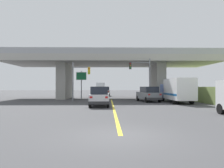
{
  "coord_description": "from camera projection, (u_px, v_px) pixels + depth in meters",
  "views": [
    {
      "loc": [
        -0.52,
        -8.17,
        2.01
      ],
      "look_at": [
        -0.03,
        16.34,
        2.34
      ],
      "focal_mm": 32.1,
      "sensor_mm": 36.0,
      "label": 1
    }
  ],
  "objects": [
    {
      "name": "traffic_signal_nearside",
      "position": [
        143.0,
        74.0,
        28.09
      ],
      "size": [
        3.02,
        0.36,
        5.97
      ],
      "color": "slate",
      "rests_on": "ground"
    },
    {
      "name": "semi_truck_distant",
      "position": [
        101.0,
        88.0,
        57.43
      ],
      "size": [
        2.33,
        7.53,
        3.1
      ],
      "color": "navy",
      "rests_on": "ground"
    },
    {
      "name": "traffic_signal_farside",
      "position": [
        79.0,
        77.0,
        27.56
      ],
      "size": [
        2.47,
        0.36,
        5.41
      ],
      "color": "slate",
      "rests_on": "ground"
    },
    {
      "name": "suv_crossing",
      "position": [
        148.0,
        94.0,
        27.13
      ],
      "size": [
        2.71,
        5.07,
        2.02
      ],
      "rotation": [
        0.0,
        0.0,
        0.15
      ],
      "color": "slate",
      "rests_on": "ground"
    },
    {
      "name": "suv_lead",
      "position": [
        100.0,
        96.0,
        20.56
      ],
      "size": [
        1.97,
        4.31,
        2.02
      ],
      "color": "silver",
      "rests_on": "ground"
    },
    {
      "name": "box_truck",
      "position": [
        177.0,
        90.0,
        25.15
      ],
      "size": [
        2.33,
        7.25,
        3.01
      ],
      "color": "navy",
      "rests_on": "ground"
    },
    {
      "name": "lane_divider_stripe",
      "position": [
        113.0,
        107.0,
        19.73
      ],
      "size": [
        0.2,
        23.17,
        0.01
      ],
      "primitive_type": "cube",
      "color": "yellow",
      "rests_on": "ground"
    },
    {
      "name": "sedan_oncoming",
      "position": [
        105.0,
        91.0,
        43.48
      ],
      "size": [
        2.01,
        4.67,
        2.02
      ],
      "color": "silver",
      "rests_on": "ground"
    },
    {
      "name": "ground",
      "position": [
        111.0,
        99.0,
        33.88
      ],
      "size": [
        160.0,
        160.0,
        0.0
      ],
      "primitive_type": "plane",
      "color": "#424244"
    },
    {
      "name": "overpass_bridge",
      "position": [
        111.0,
        66.0,
        33.96
      ],
      "size": [
        33.96,
        10.27,
        7.7
      ],
      "color": "#A8A59E",
      "rests_on": "ground"
    },
    {
      "name": "highway_sign",
      "position": [
        81.0,
        79.0,
        31.77
      ],
      "size": [
        1.63,
        0.17,
        4.49
      ],
      "color": "#56595E",
      "rests_on": "ground"
    }
  ]
}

